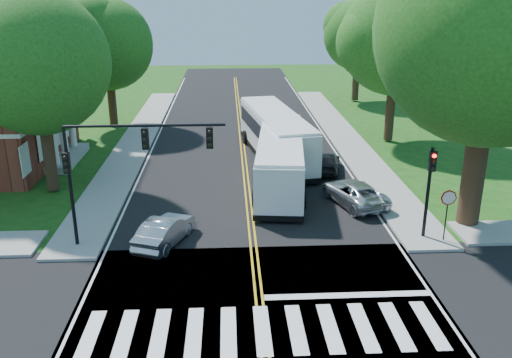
{
  "coord_description": "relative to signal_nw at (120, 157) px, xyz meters",
  "views": [
    {
      "loc": [
        -1.1,
        -16.7,
        11.38
      ],
      "look_at": [
        0.26,
        8.75,
        2.4
      ],
      "focal_mm": 38.0,
      "sensor_mm": 36.0,
      "label": 1
    }
  ],
  "objects": [
    {
      "name": "ground",
      "position": [
        5.86,
        -6.43,
        -4.38
      ],
      "size": [
        140.0,
        140.0,
        0.0
      ],
      "primitive_type": "plane",
      "color": "#134711",
      "rests_on": "ground"
    },
    {
      "name": "tree_east_mid",
      "position": [
        17.36,
        17.57,
        3.48
      ],
      "size": [
        8.4,
        8.4,
        11.93
      ],
      "color": "black",
      "rests_on": "ground"
    },
    {
      "name": "stop_bar",
      "position": [
        9.36,
        -4.83,
        -4.36
      ],
      "size": [
        6.6,
        0.4,
        0.01
      ],
      "primitive_type": "cube",
      "color": "silver",
      "rests_on": "road"
    },
    {
      "name": "dark_sedan",
      "position": [
        11.22,
        10.5,
        -3.78
      ],
      "size": [
        2.45,
        4.33,
        1.18
      ],
      "primitive_type": "imported",
      "rotation": [
        0.0,
        0.0,
        2.94
      ],
      "color": "black",
      "rests_on": "road"
    },
    {
      "name": "suv",
      "position": [
        11.71,
        4.66,
        -3.71
      ],
      "size": [
        3.53,
        5.15,
        1.31
      ],
      "primitive_type": "imported",
      "rotation": [
        0.0,
        0.0,
        3.46
      ],
      "color": "silver",
      "rests_on": "road"
    },
    {
      "name": "tree_east_far",
      "position": [
        18.36,
        33.57,
        2.48
      ],
      "size": [
        7.2,
        7.2,
        10.34
      ],
      "color": "black",
      "rests_on": "ground"
    },
    {
      "name": "bus_follow",
      "position": [
        8.09,
        13.62,
        -2.64
      ],
      "size": [
        4.63,
        12.89,
        3.27
      ],
      "rotation": [
        0.0,
        0.0,
        3.29
      ],
      "color": "white",
      "rests_on": "road"
    },
    {
      "name": "sidewalk_nw",
      "position": [
        -2.44,
        18.57,
        -4.3
      ],
      "size": [
        2.6,
        40.0,
        0.15
      ],
      "primitive_type": "cube",
      "color": "gray",
      "rests_on": "ground"
    },
    {
      "name": "edge_line_e",
      "position": [
        12.66,
        15.57,
        -4.36
      ],
      "size": [
        0.12,
        70.0,
        0.01
      ],
      "primitive_type": "cube",
      "color": "silver",
      "rests_on": "road"
    },
    {
      "name": "stop_sign",
      "position": [
        14.86,
        -0.45,
        -2.35
      ],
      "size": [
        0.76,
        0.08,
        2.53
      ],
      "color": "black",
      "rests_on": "ground"
    },
    {
      "name": "crosswalk",
      "position": [
        5.86,
        -6.93,
        -4.36
      ],
      "size": [
        12.6,
        3.0,
        0.01
      ],
      "primitive_type": "cube",
      "color": "silver",
      "rests_on": "road"
    },
    {
      "name": "road",
      "position": [
        5.86,
        11.57,
        -4.37
      ],
      "size": [
        14.0,
        96.0,
        0.01
      ],
      "primitive_type": "cube",
      "color": "black",
      "rests_on": "ground"
    },
    {
      "name": "signal_ne",
      "position": [
        14.06,
        0.01,
        -1.41
      ],
      "size": [
        0.3,
        0.46,
        4.4
      ],
      "color": "black",
      "rests_on": "ground"
    },
    {
      "name": "cross_road",
      "position": [
        5.86,
        -6.43,
        -4.37
      ],
      "size": [
        60.0,
        12.0,
        0.01
      ],
      "primitive_type": "cube",
      "color": "black",
      "rests_on": "ground"
    },
    {
      "name": "tree_ne_big",
      "position": [
        16.86,
        1.57,
        5.24
      ],
      "size": [
        10.8,
        10.8,
        14.91
      ],
      "color": "black",
      "rests_on": "ground"
    },
    {
      "name": "center_line",
      "position": [
        5.86,
        15.57,
        -4.36
      ],
      "size": [
        0.36,
        70.0,
        0.01
      ],
      "primitive_type": "cube",
      "color": "gold",
      "rests_on": "road"
    },
    {
      "name": "tree_west_near",
      "position": [
        -5.64,
        7.57,
        3.15
      ],
      "size": [
        8.0,
        8.0,
        11.4
      ],
      "color": "black",
      "rests_on": "ground"
    },
    {
      "name": "bus_lead",
      "position": [
        7.89,
        7.97,
        -2.73
      ],
      "size": [
        3.91,
        12.23,
        3.11
      ],
      "rotation": [
        0.0,
        0.0,
        3.03
      ],
      "color": "white",
      "rests_on": "road"
    },
    {
      "name": "edge_line_w",
      "position": [
        -0.94,
        15.57,
        -4.36
      ],
      "size": [
        0.12,
        70.0,
        0.01
      ],
      "primitive_type": "cube",
      "color": "silver",
      "rests_on": "road"
    },
    {
      "name": "tree_west_far",
      "position": [
        -5.14,
        23.57,
        2.62
      ],
      "size": [
        7.6,
        7.6,
        10.67
      ],
      "color": "black",
      "rests_on": "ground"
    },
    {
      "name": "sidewalk_ne",
      "position": [
        14.16,
        18.57,
        -4.3
      ],
      "size": [
        2.6,
        40.0,
        0.15
      ],
      "primitive_type": "cube",
      "color": "gray",
      "rests_on": "ground"
    },
    {
      "name": "hatchback",
      "position": [
        1.72,
        0.14,
        -3.7
      ],
      "size": [
        2.74,
        4.28,
        1.33
      ],
      "primitive_type": "imported",
      "rotation": [
        0.0,
        0.0,
        2.78
      ],
      "color": "#A8AAAF",
      "rests_on": "road"
    },
    {
      "name": "signal_nw",
      "position": [
        0.0,
        0.0,
        0.0
      ],
      "size": [
        7.15,
        0.46,
        5.66
      ],
      "color": "black",
      "rests_on": "ground"
    }
  ]
}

